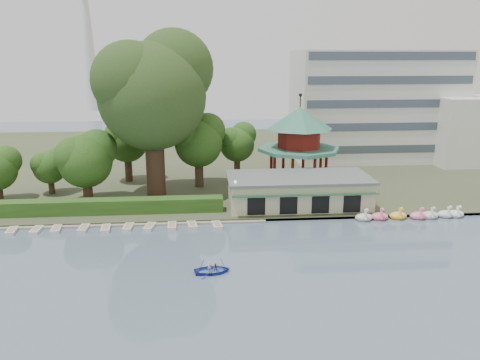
{
  "coord_description": "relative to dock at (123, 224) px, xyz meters",
  "views": [
    {
      "loc": [
        -2.41,
        -36.08,
        19.51
      ],
      "look_at": [
        2.0,
        18.0,
        5.0
      ],
      "focal_mm": 35.0,
      "sensor_mm": 36.0,
      "label": 1
    }
  ],
  "objects": [
    {
      "name": "pavilion",
      "position": [
        24.0,
        14.8,
        7.36
      ],
      "size": [
        12.4,
        12.4,
        13.5
      ],
      "color": "beige",
      "rests_on": "shore"
    },
    {
      "name": "lamp_post",
      "position": [
        13.5,
        1.8,
        3.22
      ],
      "size": [
        0.36,
        0.36,
        4.28
      ],
      "color": "black",
      "rests_on": "shore"
    },
    {
      "name": "swan_boats",
      "position": [
        35.36,
        -0.63,
        0.28
      ],
      "size": [
        13.94,
        2.07,
        1.92
      ],
      "color": "silver",
      "rests_on": "ground"
    },
    {
      "name": "small_trees",
      "position": [
        -0.77,
        13.82,
        6.41
      ],
      "size": [
        39.0,
        16.9,
        10.92
      ],
      "color": "#3A281C",
      "rests_on": "shore"
    },
    {
      "name": "ground_plane",
      "position": [
        12.0,
        -17.2,
        -0.12
      ],
      "size": [
        220.0,
        220.0,
        0.0
      ],
      "primitive_type": "plane",
      "color": "slate",
      "rests_on": "ground"
    },
    {
      "name": "boathouse",
      "position": [
        22.0,
        4.77,
        2.25
      ],
      "size": [
        18.6,
        9.39,
        3.9
      ],
      "color": "beige",
      "rests_on": "shore"
    },
    {
      "name": "embankment",
      "position": [
        12.0,
        0.1,
        0.03
      ],
      "size": [
        220.0,
        0.6,
        0.3
      ],
      "primitive_type": "cube",
      "color": "gray",
      "rests_on": "ground"
    },
    {
      "name": "dock",
      "position": [
        0.0,
        0.0,
        0.0
      ],
      "size": [
        34.0,
        1.6,
        0.24
      ],
      "primitive_type": "cube",
      "color": "gray",
      "rests_on": "ground"
    },
    {
      "name": "rowboat_with_passengers",
      "position": [
        10.28,
        -13.56,
        0.37
      ],
      "size": [
        5.07,
        3.87,
        2.01
      ],
      "color": "#2A40B1",
      "rests_on": "ground"
    },
    {
      "name": "shore",
      "position": [
        12.0,
        34.8,
        0.08
      ],
      "size": [
        220.0,
        70.0,
        0.4
      ],
      "primitive_type": "cube",
      "color": "#424930",
      "rests_on": "ground"
    },
    {
      "name": "hedge",
      "position": [
        -3.0,
        3.3,
        1.18
      ],
      "size": [
        30.0,
        2.0,
        1.8
      ],
      "primitive_type": "cube",
      "color": "#2C5219",
      "rests_on": "shore"
    },
    {
      "name": "moored_rowboats",
      "position": [
        -1.92,
        -1.39,
        0.06
      ],
      "size": [
        27.35,
        2.75,
        0.36
      ],
      "color": "beige",
      "rests_on": "ground"
    },
    {
      "name": "office_building",
      "position": [
        44.67,
        31.8,
        9.61
      ],
      "size": [
        38.0,
        18.0,
        20.0
      ],
      "color": "silver",
      "rests_on": "shore"
    },
    {
      "name": "big_tree",
      "position": [
        3.2,
        11.03,
        15.2
      ],
      "size": [
        15.93,
        14.84,
        22.75
      ],
      "color": "#3A281C",
      "rests_on": "shore"
    },
    {
      "name": "broadcast_tower",
      "position": [
        -30.0,
        122.8,
        33.86
      ],
      "size": [
        8.0,
        8.0,
        96.0
      ],
      "color": "silver",
      "rests_on": "ground"
    }
  ]
}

